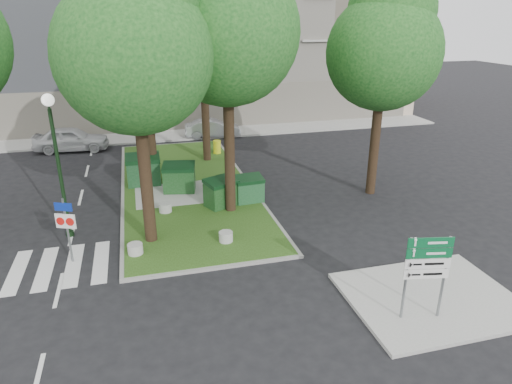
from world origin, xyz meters
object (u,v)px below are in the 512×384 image
object	(u,v)px
tree_median_near_left	(135,40)
tree_median_near_right	(228,17)
bollard_mid	(165,207)
bollard_left	(135,249)
traffic_sign_pole	(66,222)
street_lamp	(56,150)
directional_sign	(427,265)
tree_median_mid	(144,40)
dumpster_b	(179,178)
car_white	(71,139)
car_silver	(213,128)
dumpster_d	(249,189)
litter_bin	(217,147)
bollard_right	(226,237)
dumpster_c	(221,193)
tree_street_right	(386,41)
dumpster_a	(144,170)
tree_median_far	(203,9)

from	to	relation	value
tree_median_near_left	tree_median_near_right	bearing A→B (deg)	29.74
bollard_mid	bollard_left	bearing A→B (deg)	-110.99
traffic_sign_pole	street_lamp	bearing A→B (deg)	120.99
bollard_mid	directional_sign	xyz separation A→B (m)	(6.34, -9.27, 1.47)
tree_median_mid	dumpster_b	size ratio (longest dim) A/B	5.92
bollard_mid	car_white	xyz separation A→B (m)	(-4.89, 11.44, 0.45)
tree_median_near_left	car_silver	distance (m)	17.08
tree_median_mid	bollard_mid	size ratio (longest dim) A/B	18.25
dumpster_d	litter_bin	bearing A→B (deg)	85.69
tree_median_near_right	car_silver	distance (m)	14.94
tree_median_mid	litter_bin	bearing A→B (deg)	46.11
dumpster_b	bollard_right	world-z (taller)	dumpster_b
dumpster_c	tree_median_near_right	bearing A→B (deg)	-75.55
directional_sign	car_silver	xyz separation A→B (m)	(-2.07, 21.75, -1.15)
tree_street_right	dumpster_d	size ratio (longest dim) A/B	7.41
bollard_left	traffic_sign_pole	world-z (taller)	traffic_sign_pole
traffic_sign_pole	dumpster_c	bearing A→B (deg)	52.12
tree_median_near_right	tree_median_mid	size ratio (longest dim) A/B	1.15
street_lamp	bollard_mid	bearing A→B (deg)	16.47
bollard_left	traffic_sign_pole	xyz separation A→B (m)	(-2.15, 0.21, 1.22)
bollard_left	car_silver	xyz separation A→B (m)	(5.60, 15.95, 0.32)
bollard_mid	litter_bin	size ratio (longest dim) A/B	0.69
dumpster_a	tree_street_right	bearing A→B (deg)	-18.47
dumpster_d	street_lamp	size ratio (longest dim) A/B	0.25
tree_median_mid	bollard_left	size ratio (longest dim) A/B	18.78
dumpster_b	traffic_sign_pole	xyz separation A→B (m)	(-4.35, -5.57, 0.74)
tree_median_mid	directional_sign	bearing A→B (deg)	-64.07
dumpster_b	dumpster_c	world-z (taller)	dumpster_b
dumpster_a	car_white	bearing A→B (deg)	119.25
tree_median_far	car_silver	xyz separation A→B (m)	(1.21, 5.42, -7.69)
litter_bin	car_white	world-z (taller)	car_white
directional_sign	dumpster_a	bearing A→B (deg)	129.92
bollard_left	litter_bin	xyz separation A→B (m)	(5.10, 11.59, 0.21)
tree_median_near_left	bollard_right	distance (m)	7.54
bollard_left	street_lamp	distance (m)	4.63
dumpster_d	bollard_left	xyz separation A→B (m)	(-5.10, -3.73, -0.39)
bollard_mid	tree_street_right	bearing A→B (deg)	0.34
bollard_mid	dumpster_c	bearing A→B (deg)	1.00
dumpster_d	car_silver	distance (m)	12.23
tree_median_mid	traffic_sign_pole	distance (m)	9.71
street_lamp	car_white	bearing A→B (deg)	95.06
bollard_left	car_white	xyz separation A→B (m)	(-3.56, 14.91, 0.46)
tree_median_near_left	tree_median_near_right	size ratio (longest dim) A/B	0.92
dumpster_d	litter_bin	world-z (taller)	dumpster_d
bollard_right	street_lamp	xyz separation A→B (m)	(-5.75, 2.25, 3.16)
bollard_left	tree_median_far	bearing A→B (deg)	67.37
tree_median_far	tree_street_right	bearing A→B (deg)	-45.83
dumpster_a	traffic_sign_pole	size ratio (longest dim) A/B	0.70
dumpster_a	dumpster_c	size ratio (longest dim) A/B	1.00
tree_median_near_left	dumpster_d	bearing A→B (deg)	31.47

